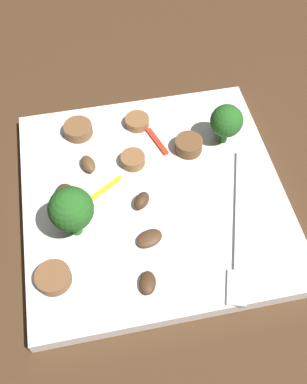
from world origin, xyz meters
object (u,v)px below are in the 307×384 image
sausage_slice_1 (138,121)px  sausage_slice_4 (133,160)px  mushroom_0 (149,238)px  fork (238,233)px  mushroom_4 (148,283)px  mushroom_2 (142,201)px  sausage_slice_3 (78,130)px  pepper_strip_0 (100,192)px  broccoli_floret_1 (226,121)px  mushroom_1 (88,164)px  plate (154,196)px  broccoli_floret_0 (71,210)px  sausage_slice_0 (54,278)px  pepper_strip_1 (157,141)px  sausage_slice_2 (189,145)px  mushroom_3 (67,194)px

sausage_slice_1 → sausage_slice_4: sausage_slice_4 is taller
sausage_slice_1 → mushroom_0: bearing=-5.9°
fork → mushroom_4: bearing=-52.1°
sausage_slice_4 → fork: bearing=38.6°
sausage_slice_4 → mushroom_2: bearing=-0.2°
sausage_slice_3 → pepper_strip_0: (0.09, 0.01, -0.00)m
broccoli_floret_1 → mushroom_1: (0.01, -0.16, -0.03)m
plate → sausage_slice_4: bearing=-161.0°
broccoli_floret_0 → mushroom_2: bearing=105.1°
mushroom_2 → mushroom_1: bearing=-140.4°
fork → sausage_slice_0: 0.19m
sausage_slice_0 → mushroom_0: size_ratio=1.24×
broccoli_floret_0 → pepper_strip_1: bearing=133.8°
broccoli_floret_1 → mushroom_4: 0.20m
plate → pepper_strip_0: 0.06m
mushroom_1 → mushroom_4: size_ratio=1.01×
sausage_slice_2 → mushroom_2: size_ratio=1.43×
sausage_slice_1 → mushroom_1: bearing=-51.1°
sausage_slice_2 → mushroom_0: (0.11, -0.07, -0.00)m
sausage_slice_4 → mushroom_3: mushroom_3 is taller
sausage_slice_1 → mushroom_4: size_ratio=1.20×
pepper_strip_1 → sausage_slice_4: bearing=-53.3°
sausage_slice_1 → pepper_strip_1: sausage_slice_1 is taller
fork → mushroom_3: bearing=-97.1°
mushroom_1 → mushroom_2: size_ratio=1.11×
mushroom_1 → sausage_slice_4: bearing=85.4°
mushroom_2 → pepper_strip_0: bearing=-117.9°
fork → mushroom_0: size_ratio=6.46×
plate → broccoli_floret_0: bearing=-69.8°
broccoli_floret_0 → broccoli_floret_1: size_ratio=1.23×
sausage_slice_4 → pepper_strip_0: 0.05m
plate → sausage_slice_0: size_ratio=8.29×
sausage_slice_4 → mushroom_0: bearing=-0.3°
fork → pepper_strip_1: same height
sausage_slice_2 → mushroom_4: bearing=-26.8°
mushroom_1 → mushroom_3: mushroom_3 is taller
broccoli_floret_0 → broccoli_floret_1: broccoli_floret_0 is taller
mushroom_2 → pepper_strip_0: (-0.02, -0.04, -0.00)m
mushroom_0 → sausage_slice_0: bearing=-75.9°
mushroom_1 → broccoli_floret_0: bearing=-14.9°
sausage_slice_3 → pepper_strip_0: bearing=8.5°
sausage_slice_1 → pepper_strip_0: bearing=-32.5°
mushroom_0 → pepper_strip_0: 0.08m
sausage_slice_4 → pepper_strip_0: bearing=-51.1°
sausage_slice_0 → mushroom_0: bearing=104.1°
broccoli_floret_0 → mushroom_0: (0.03, 0.07, -0.04)m
mushroom_1 → mushroom_4: bearing=14.4°
sausage_slice_1 → mushroom_4: bearing=-7.6°
mushroom_3 → fork: bearing=64.6°
pepper_strip_0 → sausage_slice_0: bearing=-31.4°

